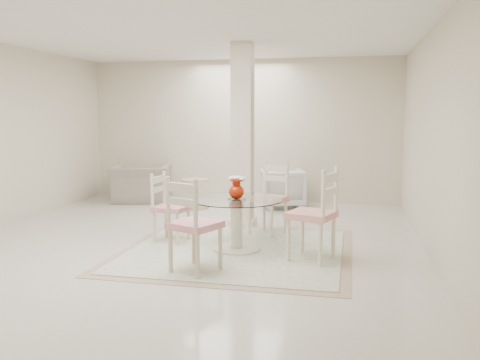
% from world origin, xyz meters
% --- Properties ---
extents(ground, '(7.00, 7.00, 0.00)m').
position_xyz_m(ground, '(0.00, 0.00, 0.00)').
color(ground, beige).
rests_on(ground, ground).
extents(room_shell, '(6.02, 7.02, 2.71)m').
position_xyz_m(room_shell, '(0.00, 0.00, 1.86)').
color(room_shell, beige).
rests_on(room_shell, ground).
extents(column, '(0.30, 0.30, 2.70)m').
position_xyz_m(column, '(0.50, 1.30, 1.35)').
color(column, beige).
rests_on(column, ground).
extents(area_rug, '(2.77, 2.77, 0.02)m').
position_xyz_m(area_rug, '(0.74, -0.19, 0.01)').
color(area_rug, tan).
rests_on(area_rug, ground).
extents(dining_table, '(1.11, 1.11, 0.64)m').
position_xyz_m(dining_table, '(0.74, -0.19, 0.33)').
color(dining_table, beige).
rests_on(dining_table, ground).
extents(red_vase, '(0.21, 0.19, 0.28)m').
position_xyz_m(red_vase, '(0.75, -0.18, 0.78)').
color(red_vase, '#AA1B05').
rests_on(red_vase, dining_table).
extents(dining_chair_east, '(0.60, 0.60, 1.18)m').
position_xyz_m(dining_chair_east, '(1.74, -0.44, 0.62)').
color(dining_chair_east, '#F1E5C6').
rests_on(dining_chair_east, ground).
extents(dining_chair_north, '(0.59, 0.59, 1.11)m').
position_xyz_m(dining_chair_north, '(1.01, 0.80, 0.58)').
color(dining_chair_north, beige).
rests_on(dining_chair_north, ground).
extents(dining_chair_west, '(0.45, 0.45, 1.00)m').
position_xyz_m(dining_chair_west, '(-0.24, 0.05, 0.53)').
color(dining_chair_west, beige).
rests_on(dining_chair_west, ground).
extents(dining_chair_south, '(0.60, 0.60, 1.13)m').
position_xyz_m(dining_chair_south, '(0.48, -1.17, 0.60)').
color(dining_chair_south, beige).
rests_on(dining_chair_south, ground).
extents(recliner_taupe, '(1.28, 1.18, 0.70)m').
position_xyz_m(recliner_taupe, '(-1.84, 2.90, 0.35)').
color(recliner_taupe, gray).
rests_on(recliner_taupe, ground).
extents(armchair_white, '(0.92, 0.94, 0.69)m').
position_xyz_m(armchair_white, '(0.89, 2.89, 0.34)').
color(armchair_white, silver).
rests_on(armchair_white, ground).
extents(side_table, '(0.50, 0.50, 0.52)m').
position_xyz_m(side_table, '(-0.61, 2.45, 0.24)').
color(side_table, tan).
rests_on(side_table, ground).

